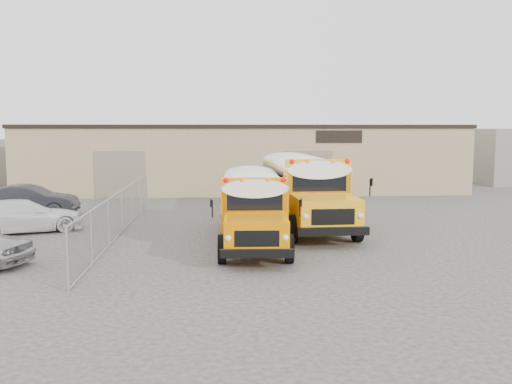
{
  "coord_description": "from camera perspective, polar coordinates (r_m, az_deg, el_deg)",
  "views": [
    {
      "loc": [
        -1.96,
        -21.46,
        4.43
      ],
      "look_at": [
        -0.18,
        3.78,
        1.6
      ],
      "focal_mm": 40.0,
      "sensor_mm": 36.0,
      "label": 1
    }
  ],
  "objects": [
    {
      "name": "school_bus_left",
      "position": [
        28.22,
        -0.66,
        0.63
      ],
      "size": [
        2.74,
        9.54,
        2.77
      ],
      "color": "orange",
      "rests_on": "ground"
    },
    {
      "name": "car_dark",
      "position": [
        31.03,
        -21.76,
        -0.81
      ],
      "size": [
        4.89,
        1.92,
        1.58
      ],
      "primitive_type": "imported",
      "rotation": [
        0.0,
        0.0,
        1.62
      ],
      "color": "black",
      "rests_on": "ground"
    },
    {
      "name": "ground",
      "position": [
        22.0,
        1.15,
        -5.24
      ],
      "size": [
        120.0,
        120.0,
        0.0
      ],
      "primitive_type": "plane",
      "color": "#373432",
      "rests_on": "ground"
    },
    {
      "name": "tarp_bundle",
      "position": [
        22.06,
        -1.76,
        -3.1
      ],
      "size": [
        1.32,
        1.27,
        1.55
      ],
      "color": "black",
      "rests_on": "ground"
    },
    {
      "name": "car_white",
      "position": [
        26.29,
        -22.19,
        -2.24
      ],
      "size": [
        5.24,
        3.77,
        1.41
      ],
      "primitive_type": "imported",
      "rotation": [
        0.0,
        0.0,
        1.99
      ],
      "color": "silver",
      "rests_on": "ground"
    },
    {
      "name": "warehouse",
      "position": [
        41.55,
        -1.34,
        3.55
      ],
      "size": [
        30.2,
        10.2,
        4.67
      ],
      "color": "tan",
      "rests_on": "ground"
    },
    {
      "name": "chainlink_fence",
      "position": [
        25.04,
        -13.3,
        -1.89
      ],
      "size": [
        0.07,
        18.07,
        1.81
      ],
      "color": "#999CA1",
      "rests_on": "ground"
    },
    {
      "name": "school_bus_right",
      "position": [
        33.15,
        2.62,
        1.93
      ],
      "size": [
        3.4,
        11.06,
        3.21
      ],
      "color": "#FFAC15",
      "rests_on": "ground"
    }
  ]
}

